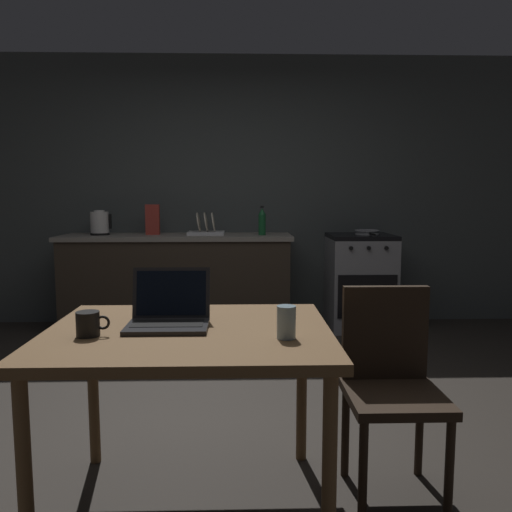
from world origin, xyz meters
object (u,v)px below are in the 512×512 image
object	(u,v)px
dish_rack	(206,230)
drinking_glass	(286,322)
stove_oven	(360,281)
bottle	(262,221)
laptop	(169,315)
electric_kettle	(100,223)
chair	(390,376)
cereal_box	(153,220)
frying_pan	(367,232)
dining_table	(189,348)
coffee_mug	(88,324)

from	to	relation	value
dish_rack	drinking_glass	bearing A→B (deg)	-80.69
dish_rack	stove_oven	bearing A→B (deg)	-0.10
stove_oven	bottle	distance (m)	1.11
laptop	dish_rack	bearing A→B (deg)	90.58
stove_oven	electric_kettle	distance (m)	2.54
laptop	electric_kettle	xyz separation A→B (m)	(-1.04, 2.84, 0.22)
chair	cereal_box	bearing A→B (deg)	106.55
frying_pan	cereal_box	bearing A→B (deg)	178.62
dining_table	coffee_mug	world-z (taller)	coffee_mug
laptop	drinking_glass	world-z (taller)	laptop
chair	coffee_mug	distance (m)	1.27
dining_table	dish_rack	distance (m)	2.90
electric_kettle	cereal_box	world-z (taller)	cereal_box
chair	laptop	size ratio (longest dim) A/B	2.74
stove_oven	dish_rack	world-z (taller)	dish_rack
frying_pan	dish_rack	distance (m)	1.53
stove_oven	chair	size ratio (longest dim) A/B	1.03
stove_oven	bottle	world-z (taller)	bottle
dish_rack	coffee_mug	bearing A→B (deg)	-94.58
coffee_mug	cereal_box	bearing A→B (deg)	95.08
chair	drinking_glass	bearing A→B (deg)	-160.90
drinking_glass	cereal_box	distance (m)	3.22
coffee_mug	dish_rack	bearing A→B (deg)	85.42
chair	laptop	distance (m)	0.98
laptop	coffee_mug	distance (m)	0.31
bottle	chair	bearing A→B (deg)	-80.61
dining_table	cereal_box	world-z (taller)	cereal_box
drinking_glass	laptop	bearing A→B (deg)	157.40
stove_oven	cereal_box	bearing A→B (deg)	179.35
coffee_mug	chair	bearing A→B (deg)	10.80
drinking_glass	dish_rack	xyz separation A→B (m)	(-0.50, 3.03, 0.14)
electric_kettle	coffee_mug	bearing A→B (deg)	-75.73
dining_table	bottle	world-z (taller)	bottle
bottle	cereal_box	distance (m)	1.04
electric_kettle	dish_rack	distance (m)	1.00
stove_oven	laptop	xyz separation A→B (m)	(-1.44, -2.84, 0.35)
laptop	cereal_box	world-z (taller)	cereal_box
chair	laptop	world-z (taller)	laptop
electric_kettle	cereal_box	bearing A→B (deg)	2.33
dining_table	electric_kettle	bearing A→B (deg)	111.20
dining_table	cereal_box	size ratio (longest dim) A/B	3.92
dining_table	frying_pan	world-z (taller)	frying_pan
stove_oven	dining_table	world-z (taller)	stove_oven
chair	frying_pan	bearing A→B (deg)	66.89
dining_table	drinking_glass	distance (m)	0.42
cereal_box	dish_rack	bearing A→B (deg)	-2.27
frying_pan	chair	bearing A→B (deg)	-101.54
coffee_mug	drinking_glass	xyz separation A→B (m)	(0.74, -0.05, 0.01)
bottle	drinking_glass	distance (m)	2.99
laptop	drinking_glass	distance (m)	0.49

